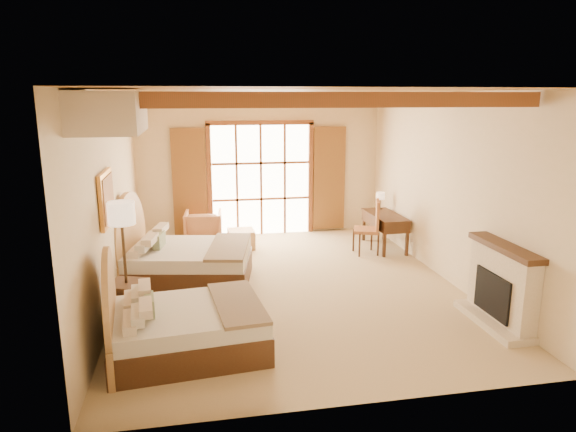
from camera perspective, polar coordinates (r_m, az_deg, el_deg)
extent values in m
plane|color=tan|center=(8.74, 0.13, -7.76)|extent=(7.00, 7.00, 0.00)
plane|color=beige|center=(11.72, -3.08, 5.68)|extent=(5.50, 0.00, 5.50)
plane|color=beige|center=(8.25, -18.97, 1.83)|extent=(0.00, 7.00, 7.00)
plane|color=beige|center=(9.22, 17.21, 3.07)|extent=(0.00, 7.00, 7.00)
plane|color=#BB8540|center=(8.17, 0.15, 13.72)|extent=(7.00, 7.00, 0.00)
cube|color=white|center=(11.73, -3.03, 3.96)|extent=(2.20, 0.02, 2.50)
cube|color=brown|center=(11.60, -10.88, 3.64)|extent=(0.75, 0.06, 2.40)
cube|color=brown|center=(12.02, 4.59, 4.16)|extent=(0.75, 0.06, 2.40)
cube|color=beige|center=(7.75, 22.69, -7.27)|extent=(0.25, 1.30, 1.10)
cube|color=black|center=(7.75, 22.18, -8.02)|extent=(0.18, 0.80, 0.60)
cube|color=beige|center=(7.88, 21.80, -10.76)|extent=(0.45, 1.40, 0.10)
cube|color=#3F2C19|center=(7.57, 23.00, -3.22)|extent=(0.30, 1.40, 0.08)
cube|color=#BE7D2E|center=(7.49, -19.54, 1.86)|extent=(0.05, 0.95, 0.75)
cube|color=#C77A49|center=(7.49, -19.31, 1.87)|extent=(0.02, 0.82, 0.62)
cube|color=beige|center=(6.09, -19.23, 10.85)|extent=(0.70, 1.40, 0.45)
cube|color=#3F2C19|center=(6.69, -11.07, -13.14)|extent=(2.00, 1.59, 0.36)
cube|color=silver|center=(6.57, -11.18, -10.92)|extent=(1.96, 1.56, 0.20)
cube|color=#7F644C|center=(6.55, -5.57, -9.78)|extent=(0.70, 1.49, 0.05)
cube|color=gray|center=(6.51, -15.12, -9.36)|extent=(0.15, 0.39, 0.22)
cube|color=#3F2C19|center=(9.01, -10.97, -5.99)|extent=(2.32, 1.92, 0.40)
cube|color=silver|center=(8.92, -11.06, -4.09)|extent=(2.28, 1.89, 0.22)
cube|color=#7F644C|center=(8.90, -6.57, -3.15)|extent=(0.91, 1.68, 0.05)
cube|color=gray|center=(8.87, -14.22, -2.78)|extent=(0.20, 0.44, 0.24)
cube|color=#3F2C19|center=(7.65, -17.38, -9.13)|extent=(0.63, 0.63, 0.59)
cylinder|color=#38291A|center=(7.76, -17.23, -11.04)|extent=(0.24, 0.24, 0.03)
cylinder|color=#38291A|center=(7.49, -17.62, -5.79)|extent=(0.04, 0.04, 1.48)
cylinder|color=beige|center=(7.28, -18.06, 0.30)|extent=(0.37, 0.37, 0.31)
imported|color=#BD7A4E|center=(11.23, -9.38, -1.26)|extent=(0.83, 0.85, 0.72)
cube|color=#AB7650|center=(10.85, -5.21, -2.55)|extent=(0.54, 0.54, 0.39)
cube|color=#3F2C19|center=(10.89, 10.75, 0.07)|extent=(0.60, 1.35, 0.05)
cube|color=#3F2C19|center=(10.92, 10.72, -0.57)|extent=(0.58, 1.31, 0.21)
cube|color=#9C5F36|center=(10.46, 8.67, -1.58)|extent=(0.61, 0.61, 0.06)
cube|color=#9C5F36|center=(10.46, 9.85, 0.20)|extent=(0.20, 0.48, 0.59)
cylinder|color=#38291A|center=(11.39, 10.18, 0.83)|extent=(0.11, 0.11, 0.02)
cylinder|color=#38291A|center=(11.36, 10.20, 1.47)|extent=(0.02, 0.02, 0.26)
cylinder|color=beige|center=(11.33, 10.23, 2.24)|extent=(0.18, 0.18, 0.15)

